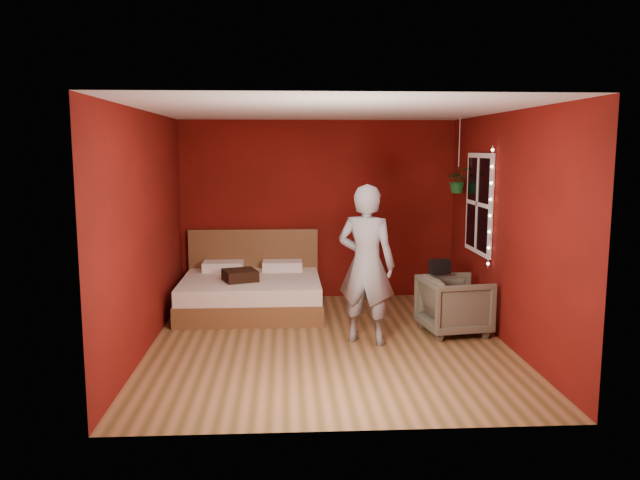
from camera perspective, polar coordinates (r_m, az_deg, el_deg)
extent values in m
plane|color=#99663D|center=(7.20, 0.79, -9.36)|extent=(4.50, 4.50, 0.00)
cube|color=maroon|center=(9.15, -0.18, 2.78)|extent=(4.00, 0.02, 2.60)
cube|color=maroon|center=(4.69, 2.76, -2.59)|extent=(4.00, 0.02, 2.60)
cube|color=maroon|center=(7.06, -15.68, 0.81)|extent=(0.02, 4.50, 2.60)
cube|color=maroon|center=(7.33, 16.68, 1.03)|extent=(0.02, 4.50, 2.60)
cube|color=silver|center=(6.87, 0.84, 11.86)|extent=(4.00, 4.50, 0.02)
cube|color=white|center=(8.15, 14.34, 3.24)|extent=(0.04, 0.97, 1.27)
cube|color=black|center=(8.14, 14.24, 3.24)|extent=(0.02, 0.85, 1.15)
cube|color=white|center=(8.14, 14.20, 3.24)|extent=(0.03, 0.05, 1.15)
cube|color=white|center=(8.14, 14.20, 3.24)|extent=(0.03, 0.85, 0.05)
cylinder|color=silver|center=(7.64, 15.30, 2.88)|extent=(0.01, 0.01, 1.45)
sphere|color=#FFF2CC|center=(7.73, 15.11, -2.10)|extent=(0.04, 0.04, 0.04)
sphere|color=#FFF2CC|center=(7.70, 15.17, -0.69)|extent=(0.04, 0.04, 0.04)
sphere|color=#FFF2CC|center=(7.67, 15.22, 0.73)|extent=(0.04, 0.04, 0.04)
sphere|color=#FFF2CC|center=(7.65, 15.28, 2.16)|extent=(0.04, 0.04, 0.04)
sphere|color=#FFF2CC|center=(7.63, 15.33, 3.60)|extent=(0.04, 0.04, 0.04)
sphere|color=#FFF2CC|center=(7.62, 15.39, 5.05)|extent=(0.04, 0.04, 0.04)
sphere|color=#FFF2CC|center=(7.61, 15.44, 6.49)|extent=(0.04, 0.04, 0.04)
sphere|color=#FFF2CC|center=(7.61, 15.50, 7.94)|extent=(0.04, 0.04, 0.04)
cube|color=brown|center=(8.51, -6.30, -5.70)|extent=(1.87, 1.59, 0.26)
cube|color=white|center=(8.46, -6.33, -4.16)|extent=(1.83, 1.56, 0.21)
cube|color=brown|center=(9.17, -6.09, -2.22)|extent=(1.87, 0.07, 1.03)
cube|color=white|center=(8.98, -8.85, -2.38)|extent=(0.56, 0.36, 0.13)
cube|color=white|center=(8.93, -3.46, -2.35)|extent=(0.56, 0.36, 0.13)
imported|color=gray|center=(7.00, 4.25, -2.26)|extent=(0.78, 0.66, 1.80)
imported|color=#696953|center=(7.64, 12.18, -5.83)|extent=(0.85, 0.83, 0.68)
cube|color=black|center=(7.71, 10.89, -2.40)|extent=(0.26, 0.16, 0.18)
cube|color=black|center=(8.27, -7.32, -3.22)|extent=(0.52, 0.52, 0.14)
cylinder|color=silver|center=(8.66, 12.63, 8.70)|extent=(0.01, 0.01, 0.66)
imported|color=#195921|center=(8.67, 12.52, 5.37)|extent=(0.37, 0.34, 0.35)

